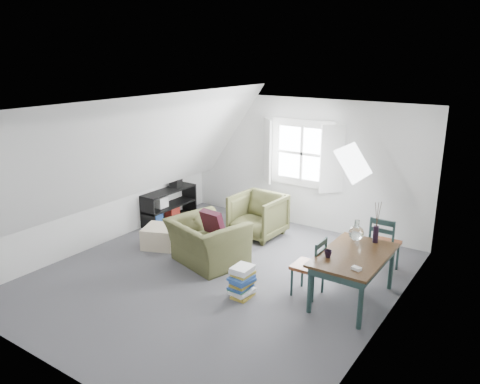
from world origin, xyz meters
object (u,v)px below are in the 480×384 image
Objects in this scene: dining_chair_far at (384,243)px; dining_chair_near at (310,266)px; armchair_far at (258,236)px; magazine_stack at (242,282)px; armchair_near at (208,263)px; dining_table at (354,260)px; ottoman at (161,237)px; media_shelf at (167,207)px.

dining_chair_far is 1.07× the size of dining_chair_near.
magazine_stack reaches higher than armchair_far.
armchair_near is at bearing 151.07° from magazine_stack.
armchair_near is 0.82× the size of dining_table.
dining_chair_near is at bearing -36.73° from armchair_far.
dining_chair_far is 2.06× the size of magazine_stack.
magazine_stack is at bearing 33.50° from dining_chair_far.
armchair_near is 1.89m from dining_chair_near.
ottoman is 1.32m from media_shelf.
media_shelf is (-1.91, 1.12, 0.29)m from armchair_near.
dining_chair_far is at bearing 3.05° from media_shelf.
dining_chair_near reaches higher than armchair_far.
armchair_far is 2.73m from dining_table.
dining_chair_near is 3.91m from media_shelf.
media_shelf is 2.86× the size of magazine_stack.
ottoman is (-1.15, -1.38, 0.18)m from armchair_far.
ottoman is at bearing 12.22° from armchair_near.
dining_table is 1.10m from dining_chair_far.
armchair_near is 0.89× the size of media_shelf.
armchair_far is (0.05, 1.46, 0.00)m from armchair_near.
dining_chair_far reaches higher than ottoman.
dining_table reaches higher than armchair_near.
dining_table is at bearing -11.30° from media_shelf.
dining_chair_near is 0.98m from magazine_stack.
magazine_stack reaches higher than ottoman.
armchair_far reaches higher than armchair_near.
armchair_far is 0.96× the size of dining_chair_far.
ottoman is at bearing -126.95° from armchair_far.
dining_chair_far is (3.56, 1.19, 0.30)m from ottoman.
dining_chair_near is (1.79, -1.48, 0.45)m from armchair_far.
armchair_far is at bearing 149.33° from dining_table.
armchair_near is at bearing -177.61° from dining_table.
dining_chair_near is (-0.55, -0.19, -0.16)m from dining_table.
armchair_near is 1.28× the size of armchair_far.
dining_table is 1.56m from magazine_stack.
armchair_far is 2.01m from media_shelf.
ottoman is 2.95m from dining_chair_near.
dining_chair_far is 1.43m from dining_chair_near.
magazine_stack is at bearing -17.11° from ottoman.
dining_chair_near reaches higher than media_shelf.
dining_chair_near reaches higher than armchair_near.
ottoman is 1.24× the size of magazine_stack.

